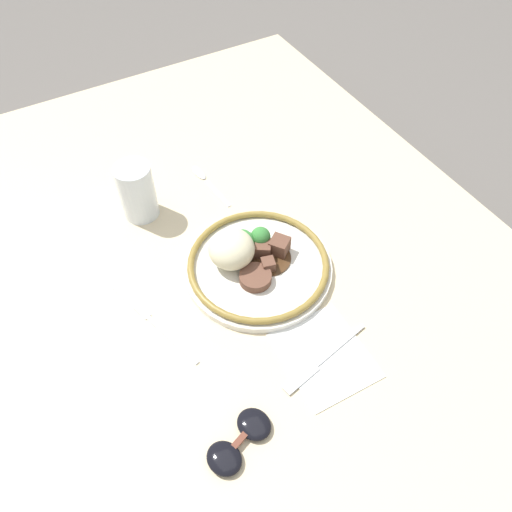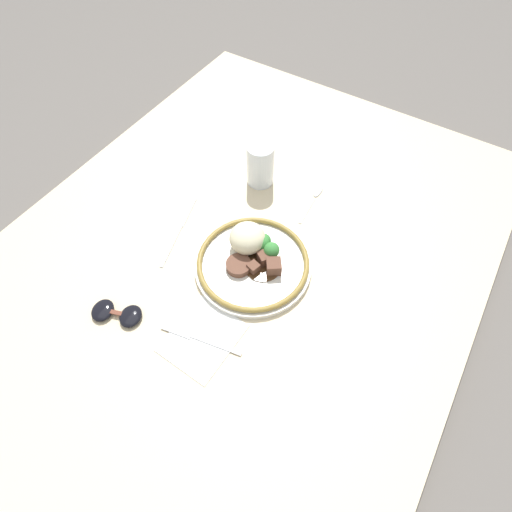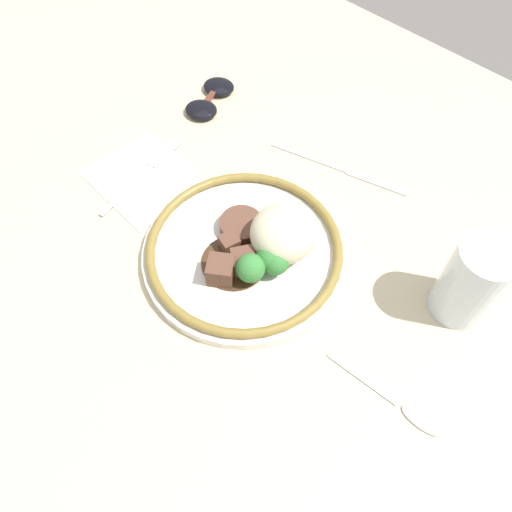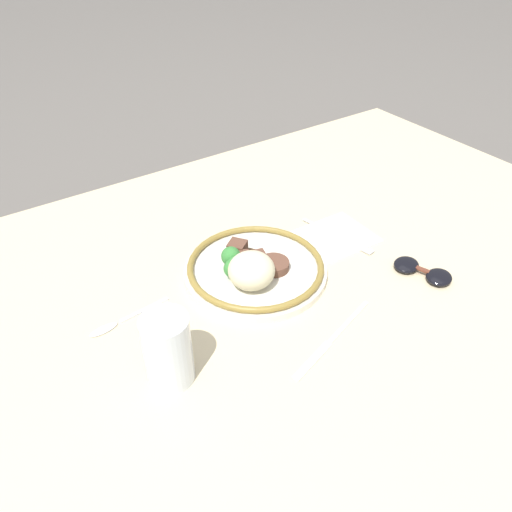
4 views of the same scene
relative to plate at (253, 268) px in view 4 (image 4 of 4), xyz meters
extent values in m
plane|color=#5B5651|center=(-0.05, 0.04, -0.06)|extent=(8.00, 8.00, 0.00)
cube|color=beige|center=(-0.05, 0.04, -0.04)|extent=(1.51, 1.05, 0.04)
cube|color=white|center=(-0.21, -0.01, -0.02)|extent=(0.16, 0.13, 0.00)
cylinder|color=silver|center=(-0.01, -0.01, -0.01)|extent=(0.26, 0.26, 0.01)
torus|color=olive|center=(-0.01, -0.01, 0.00)|extent=(0.25, 0.25, 0.01)
ellipsoid|color=beige|center=(0.02, 0.03, 0.03)|extent=(0.08, 0.08, 0.06)
cylinder|color=brown|center=(-0.03, 0.02, 0.00)|extent=(0.06, 0.06, 0.02)
cylinder|color=#472D19|center=(0.00, -0.03, -0.01)|extent=(0.08, 0.08, 0.00)
cube|color=brown|center=(0.01, -0.02, 0.01)|extent=(0.04, 0.04, 0.03)
cube|color=brown|center=(0.00, -0.05, 0.01)|extent=(0.04, 0.04, 0.03)
cube|color=brown|center=(-0.02, -0.02, 0.00)|extent=(0.03, 0.03, 0.02)
cylinder|color=#669E51|center=(0.03, -0.03, 0.00)|extent=(0.01, 0.01, 0.01)
sphere|color=#387F38|center=(0.03, -0.03, 0.02)|extent=(0.04, 0.04, 0.04)
cylinder|color=#669E51|center=(0.03, 0.00, 0.00)|extent=(0.01, 0.01, 0.01)
sphere|color=#387F38|center=(0.03, 0.00, 0.02)|extent=(0.04, 0.04, 0.04)
cylinder|color=#669E51|center=(0.03, -0.01, 0.00)|extent=(0.01, 0.01, 0.01)
sphere|color=#387F38|center=(0.03, -0.01, 0.01)|extent=(0.03, 0.03, 0.03)
cylinder|color=#669E51|center=(0.04, 0.00, 0.00)|extent=(0.01, 0.01, 0.01)
sphere|color=#387F38|center=(0.04, 0.00, 0.02)|extent=(0.03, 0.03, 0.03)
cylinder|color=#F4AD19|center=(0.23, 0.12, 0.01)|extent=(0.06, 0.06, 0.07)
cylinder|color=silver|center=(0.23, 0.12, 0.04)|extent=(0.07, 0.07, 0.12)
cube|color=silver|center=(-0.21, -0.04, -0.02)|extent=(0.03, 0.11, 0.00)
cube|color=silver|center=(-0.22, 0.05, -0.02)|extent=(0.03, 0.07, 0.00)
cube|color=silver|center=(-0.06, 0.19, -0.02)|extent=(0.12, 0.04, 0.00)
cube|color=silver|center=(0.04, 0.22, -0.02)|extent=(0.09, 0.04, 0.00)
cube|color=silver|center=(0.20, -0.03, -0.02)|extent=(0.09, 0.01, 0.00)
ellipsoid|color=silver|center=(0.28, -0.02, -0.02)|extent=(0.05, 0.02, 0.01)
ellipsoid|color=black|center=(-0.25, 0.14, -0.01)|extent=(0.06, 0.06, 0.02)
ellipsoid|color=black|center=(-0.27, 0.20, -0.01)|extent=(0.06, 0.06, 0.02)
cube|color=brown|center=(-0.26, 0.17, -0.01)|extent=(0.02, 0.03, 0.00)
camera|label=1|loc=(-0.48, 0.27, 0.70)|focal=35.00mm
camera|label=2|loc=(-0.42, -0.27, 0.75)|focal=28.00mm
camera|label=3|loc=(0.25, -0.25, 0.53)|focal=35.00mm
camera|label=4|loc=(0.40, 0.59, 0.57)|focal=35.00mm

